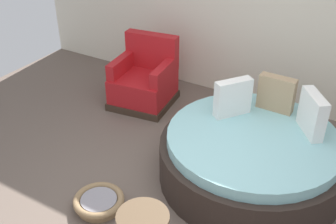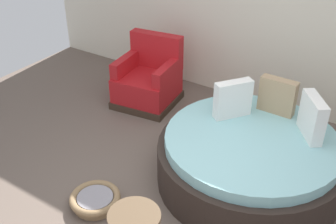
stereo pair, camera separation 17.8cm
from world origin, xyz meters
name	(u,v)px [view 1 (the left image)]	position (x,y,z in m)	size (l,w,h in m)	color
ground_plane	(188,212)	(0.00, 0.00, -0.01)	(8.00, 8.00, 0.02)	#66564C
round_daybed	(251,156)	(0.33, 0.80, 0.29)	(1.95, 1.95, 1.00)	#2D231E
red_armchair	(145,81)	(-1.57, 1.61, 0.33)	(0.90, 0.90, 0.94)	#38281E
pet_basket	(99,202)	(-0.78, -0.41, 0.07)	(0.51, 0.51, 0.13)	#8E704C
side_table	(143,224)	(-0.05, -0.70, 0.43)	(0.44, 0.44, 0.52)	brown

